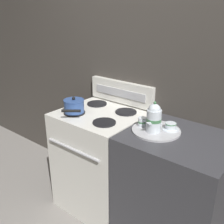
% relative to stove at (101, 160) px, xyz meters
% --- Properties ---
extents(ground_plane, '(6.00, 6.00, 0.00)m').
position_rel_stove_xyz_m(ground_plane, '(0.37, 0.00, -0.46)').
color(ground_plane, gray).
extents(wall_back, '(6.00, 0.05, 2.20)m').
position_rel_stove_xyz_m(wall_back, '(0.37, 0.34, 0.64)').
color(wall_back, '#423D38').
rests_on(wall_back, ground).
extents(stove, '(0.69, 0.66, 0.93)m').
position_rel_stove_xyz_m(stove, '(0.00, 0.00, 0.00)').
color(stove, silver).
rests_on(stove, ground).
extents(control_panel, '(0.67, 0.05, 0.20)m').
position_rel_stove_xyz_m(control_panel, '(0.00, 0.29, 0.57)').
color(control_panel, silver).
rests_on(control_panel, stove).
extents(side_counter, '(0.73, 0.63, 0.92)m').
position_rel_stove_xyz_m(side_counter, '(0.72, 0.00, -0.00)').
color(side_counter, '#38383D').
rests_on(side_counter, ground).
extents(saucepan, '(0.25, 0.26, 0.13)m').
position_rel_stove_xyz_m(saucepan, '(-0.16, -0.14, 0.53)').
color(saucepan, '#335193').
rests_on(saucepan, stove).
extents(serving_tray, '(0.35, 0.35, 0.01)m').
position_rel_stove_xyz_m(serving_tray, '(0.55, -0.02, 0.47)').
color(serving_tray, '#B2B2B7').
rests_on(serving_tray, side_counter).
extents(teapot, '(0.10, 0.17, 0.22)m').
position_rel_stove_xyz_m(teapot, '(0.54, -0.06, 0.58)').
color(teapot, silver).
rests_on(teapot, serving_tray).
extents(teacup_left, '(0.12, 0.12, 0.05)m').
position_rel_stove_xyz_m(teacup_left, '(0.49, 0.06, 0.50)').
color(teacup_left, silver).
rests_on(teacup_left, serving_tray).
extents(teacup_right, '(0.12, 0.12, 0.05)m').
position_rel_stove_xyz_m(teacup_right, '(0.63, 0.05, 0.50)').
color(teacup_right, silver).
rests_on(teacup_right, serving_tray).
extents(creamer_jug, '(0.06, 0.06, 0.07)m').
position_rel_stove_xyz_m(creamer_jug, '(0.43, -0.03, 0.51)').
color(creamer_jug, silver).
rests_on(creamer_jug, serving_tray).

